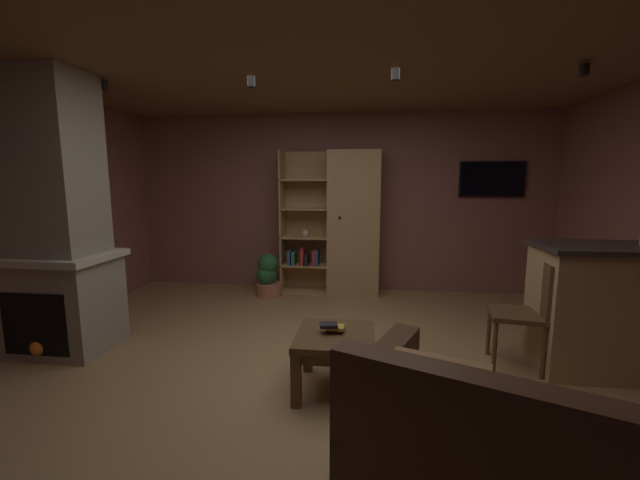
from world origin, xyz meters
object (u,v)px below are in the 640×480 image
object	(u,v)px
bookshelf_cabinet	(347,225)
kitchen_bar_counter	(623,310)
table_book_2	(329,325)
dining_chair	(528,307)
stone_fireplace	(55,230)
table_book_0	(335,329)
leather_couch	(524,468)
wall_mounted_tv	(492,179)
coffee_table	(335,345)
potted_floor_plant	(268,275)
table_book_1	(336,327)

from	to	relation	value
bookshelf_cabinet	kitchen_bar_counter	distance (m)	3.15
table_book_2	dining_chair	bearing A→B (deg)	18.85
stone_fireplace	table_book_0	size ratio (longest dim) A/B	18.77
stone_fireplace	leather_couch	bearing A→B (deg)	-23.23
wall_mounted_tv	coffee_table	bearing A→B (deg)	-123.55
bookshelf_cabinet	dining_chair	size ratio (longest dim) A/B	2.15
potted_floor_plant	wall_mounted_tv	xyz separation A→B (m)	(3.00, 0.48, 1.31)
stone_fireplace	bookshelf_cabinet	size ratio (longest dim) A/B	1.27
coffee_table	potted_floor_plant	world-z (taller)	potted_floor_plant
table_book_2	potted_floor_plant	xyz separation A→B (m)	(-1.08, 2.33, -0.22)
table_book_2	leather_couch	bearing A→B (deg)	-47.94
wall_mounted_tv	dining_chair	bearing A→B (deg)	-97.86
bookshelf_cabinet	wall_mounted_tv	size ratio (longest dim) A/B	2.33
table_book_0	dining_chair	world-z (taller)	dining_chair
kitchen_bar_counter	table_book_0	xyz separation A→B (m)	(-2.30, -0.51, -0.08)
table_book_0	potted_floor_plant	xyz separation A→B (m)	(-1.12, 2.27, -0.17)
table_book_0	table_book_1	world-z (taller)	table_book_1
dining_chair	coffee_table	bearing A→B (deg)	-160.51
table_book_1	potted_floor_plant	xyz separation A→B (m)	(-1.13, 2.31, -0.20)
leather_couch	coffee_table	world-z (taller)	leather_couch
coffee_table	table_book_1	distance (m)	0.13
kitchen_bar_counter	dining_chair	distance (m)	0.74
coffee_table	table_book_0	xyz separation A→B (m)	(-0.01, 0.07, 0.10)
bookshelf_cabinet	table_book_1	bearing A→B (deg)	-88.45
potted_floor_plant	wall_mounted_tv	world-z (taller)	wall_mounted_tv
dining_chair	potted_floor_plant	bearing A→B (deg)	146.39
table_book_0	wall_mounted_tv	xyz separation A→B (m)	(1.88, 2.75, 1.14)
coffee_table	potted_floor_plant	distance (m)	2.60
kitchen_bar_counter	table_book_0	bearing A→B (deg)	-167.58
dining_chair	potted_floor_plant	world-z (taller)	dining_chair
table_book_1	table_book_2	size ratio (longest dim) A/B	0.99
leather_couch	table_book_1	size ratio (longest dim) A/B	14.12
table_book_2	potted_floor_plant	world-z (taller)	potted_floor_plant
stone_fireplace	dining_chair	world-z (taller)	stone_fireplace
table_book_2	stone_fireplace	bearing A→B (deg)	170.75
table_book_1	potted_floor_plant	bearing A→B (deg)	116.07
table_book_1	dining_chair	distance (m)	1.64
bookshelf_cabinet	wall_mounted_tv	world-z (taller)	bookshelf_cabinet
stone_fireplace	table_book_1	xyz separation A→B (m)	(2.58, -0.39, -0.65)
kitchen_bar_counter	potted_floor_plant	world-z (taller)	kitchen_bar_counter
leather_couch	dining_chair	distance (m)	1.77
coffee_table	wall_mounted_tv	distance (m)	3.60
stone_fireplace	potted_floor_plant	distance (m)	2.55
kitchen_bar_counter	coffee_table	world-z (taller)	kitchen_bar_counter
dining_chair	potted_floor_plant	distance (m)	3.24
dining_chair	wall_mounted_tv	world-z (taller)	wall_mounted_tv
bookshelf_cabinet	dining_chair	distance (m)	2.66
stone_fireplace	kitchen_bar_counter	size ratio (longest dim) A/B	1.84
coffee_table	potted_floor_plant	xyz separation A→B (m)	(-1.13, 2.34, -0.07)
table_book_2	table_book_1	bearing A→B (deg)	26.80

